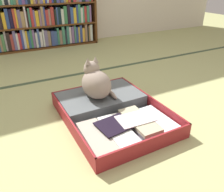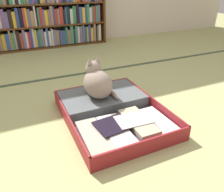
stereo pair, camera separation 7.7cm
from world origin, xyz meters
name	(u,v)px [view 1 (the left image)]	position (x,y,z in m)	size (l,w,h in m)	color
ground_plane	(140,126)	(0.00, 0.00, 0.00)	(10.00, 10.00, 0.00)	tan
tatami_border	(83,73)	(0.00, 1.06, 0.00)	(4.80, 0.05, 0.00)	#3C4D35
bookshelf	(40,16)	(-0.13, 2.26, 0.43)	(1.57, 0.23, 0.89)	#573115
open_suitcase	(109,110)	(-0.13, 0.21, 0.04)	(0.64, 0.82, 0.10)	maroon
black_cat	(95,83)	(-0.16, 0.34, 0.21)	(0.25, 0.28, 0.29)	gray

